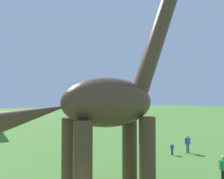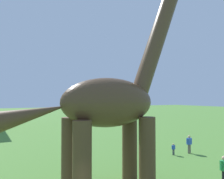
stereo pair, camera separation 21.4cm
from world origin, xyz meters
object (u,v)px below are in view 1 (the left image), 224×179
(dinosaur_sculpture, at_px, (108,102))
(person_near_flyer, at_px, (223,167))
(person_strolling_adult, at_px, (188,142))
(person_watching_child, at_px, (172,148))

(dinosaur_sculpture, relative_size, person_near_flyer, 8.03)
(dinosaur_sculpture, relative_size, person_strolling_adult, 8.23)
(dinosaur_sculpture, bearing_deg, person_watching_child, 42.94)
(person_watching_child, bearing_deg, person_strolling_adult, -35.66)
(dinosaur_sculpture, xyz_separation_m, person_near_flyer, (6.87, -2.55, -4.06))
(person_watching_child, relative_size, person_near_flyer, 0.61)
(person_near_flyer, bearing_deg, person_watching_child, 121.87)
(dinosaur_sculpture, distance_m, person_strolling_adult, 12.75)
(dinosaur_sculpture, bearing_deg, person_strolling_adult, 38.22)
(person_strolling_adult, distance_m, person_near_flyer, 8.20)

